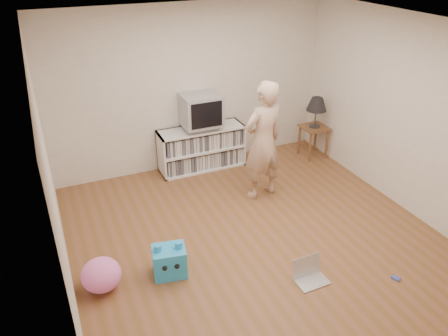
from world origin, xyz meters
TOP-DOWN VIEW (x-y plane):
  - ground at (0.00, 0.00)m, footprint 4.50×4.50m
  - walls at (0.00, 0.00)m, footprint 4.52×4.52m
  - ceiling at (0.00, 0.00)m, footprint 4.50×4.50m
  - media_unit at (0.07, 2.04)m, footprint 1.40×0.45m
  - dvd_deck at (0.07, 2.02)m, footprint 0.45×0.35m
  - crt_tv at (0.07, 2.02)m, footprint 0.60×0.53m
  - side_table at (1.99, 1.65)m, footprint 0.42×0.42m
  - table_lamp at (1.99, 1.65)m, footprint 0.34×0.34m
  - person at (0.56, 0.85)m, footprint 0.70×0.53m
  - laptop at (0.20, -0.97)m, footprint 0.36×0.29m
  - playing_cards at (1.10, -1.37)m, footprint 0.10×0.11m
  - plush_blue at (-1.20, -0.26)m, footprint 0.41×0.36m
  - plush_pink at (-1.95, -0.19)m, footprint 0.54×0.54m

SIDE VIEW (x-z plane):
  - ground at x=0.00m, z-range 0.00..0.00m
  - playing_cards at x=1.10m, z-range 0.00..0.02m
  - laptop at x=0.20m, z-range -0.06..0.19m
  - plush_blue at x=-1.20m, z-range -0.03..0.39m
  - plush_pink at x=-1.95m, z-range 0.00..0.37m
  - media_unit at x=0.07m, z-range 0.00..0.70m
  - side_table at x=1.99m, z-range 0.14..0.69m
  - dvd_deck at x=0.07m, z-range 0.70..0.77m
  - person at x=0.56m, z-range 0.00..1.75m
  - table_lamp at x=1.99m, z-range 0.68..1.20m
  - crt_tv at x=0.07m, z-range 0.77..1.27m
  - walls at x=0.00m, z-range 0.00..2.60m
  - ceiling at x=0.00m, z-range 2.60..2.60m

